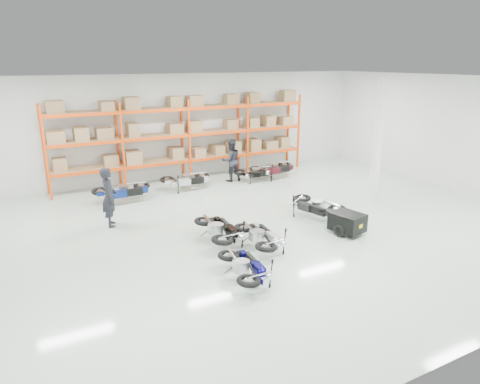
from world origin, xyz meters
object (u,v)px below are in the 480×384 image
moto_black_far_left (220,226)px  moto_back_a (122,188)px  moto_silver_left (261,233)px  person_left (109,197)px  moto_back_b (186,177)px  moto_back_c (256,170)px  moto_back_d (274,166)px  person_back (231,160)px  moto_blue_centre (246,263)px  moto_touring_right (315,202)px  trailer (347,222)px

moto_black_far_left → moto_back_a: bearing=-68.6°
moto_silver_left → person_left: size_ratio=0.90×
moto_back_b → moto_back_c: (3.13, -0.17, -0.05)m
moto_silver_left → moto_back_b: size_ratio=0.96×
moto_back_a → moto_back_d: moto_back_d is taller
person_left → person_back: 6.44m
person_left → moto_blue_centre: bearing=-149.6°
person_left → person_back: (5.73, 2.93, -0.03)m
moto_touring_right → trailer: 1.61m
trailer → person_back: 7.00m
moto_silver_left → moto_back_c: (3.40, 6.24, -0.03)m
person_back → moto_black_far_left: bearing=62.2°
moto_blue_centre → moto_silver_left: bearing=-124.7°
person_left → moto_silver_left: bearing=-130.6°
moto_touring_right → person_left: (-6.14, 2.44, 0.41)m
moto_back_d → person_left: 8.02m
moto_blue_centre → moto_touring_right: moto_touring_right is taller
moto_black_far_left → person_left: size_ratio=0.94×
moto_black_far_left → person_back: size_ratio=0.98×
moto_back_b → person_left: 4.41m
moto_blue_centre → moto_silver_left: moto_silver_left is taller
moto_blue_centre → moto_black_far_left: bearing=-92.9°
moto_black_far_left → moto_back_b: 5.60m
moto_silver_left → moto_back_a: (-2.38, 5.99, 0.04)m
moto_blue_centre → moto_black_far_left: size_ratio=0.90×
moto_blue_centre → moto_silver_left: size_ratio=0.95×
trailer → person_back: (-0.41, 6.97, 0.53)m
moto_touring_right → moto_back_c: 4.89m
moto_back_b → person_back: (2.18, 0.33, 0.37)m
moto_back_a → person_left: bearing=158.0°
moto_blue_centre → moto_back_b: bearing=-93.7°
moto_silver_left → moto_touring_right: 3.18m
moto_silver_left → moto_back_a: bearing=-63.7°
trailer → person_left: (-6.14, 4.04, 0.56)m
moto_blue_centre → person_left: size_ratio=0.85×
moto_back_a → person_back: 4.91m
moto_back_a → person_back: (4.84, 0.75, 0.35)m
moto_back_d → person_back: person_back is taller
person_back → moto_silver_left: bearing=71.5°
moto_touring_right → moto_back_b: moto_back_b is taller
moto_black_far_left → moto_touring_right: moto_black_far_left is taller
moto_touring_right → moto_black_far_left: bearing=174.3°
moto_black_far_left → person_left: bearing=-45.5°
moto_black_far_left → moto_silver_left: bearing=135.9°
moto_blue_centre → moto_black_far_left: moto_black_far_left is taller
moto_back_d → moto_black_far_left: bearing=130.5°
moto_silver_left → person_left: bearing=-44.8°
moto_blue_centre → moto_back_b: size_ratio=0.91×
moto_touring_right → moto_back_a: size_ratio=0.96×
moto_touring_right → moto_back_a: bearing=125.9°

